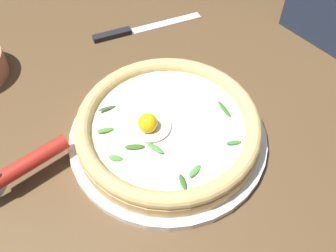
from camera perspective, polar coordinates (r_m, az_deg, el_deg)
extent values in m
cube|color=brown|center=(0.58, 1.89, -4.34)|extent=(2.40, 2.40, 0.03)
cylinder|color=white|center=(0.58, 0.00, -1.61)|extent=(0.30, 0.30, 0.01)
cylinder|color=tan|center=(0.56, 0.00, -0.62)|extent=(0.28, 0.28, 0.02)
torus|color=tan|center=(0.55, 0.00, 0.41)|extent=(0.28, 0.28, 0.02)
cylinder|color=#F5E6BD|center=(0.55, 0.00, 0.15)|extent=(0.23, 0.23, 0.00)
ellipsoid|color=white|center=(0.55, -2.83, 0.27)|extent=(0.07, 0.06, 0.01)
sphere|color=yellow|center=(0.54, -3.13, 0.44)|extent=(0.03, 0.03, 0.03)
ellipsoid|color=#337127|center=(0.57, 8.48, 2.65)|extent=(0.03, 0.01, 0.01)
ellipsoid|color=#376420|center=(0.53, -5.09, -3.16)|extent=(0.02, 0.03, 0.01)
ellipsoid|color=#3B7B36|center=(0.54, 9.99, -2.49)|extent=(0.02, 0.02, 0.01)
ellipsoid|color=#48833D|center=(0.52, -2.02, -3.32)|extent=(0.03, 0.02, 0.01)
ellipsoid|color=#4F9034|center=(0.55, -9.51, -0.62)|extent=(0.01, 0.03, 0.01)
ellipsoid|color=#2F6223|center=(0.49, 2.28, -8.53)|extent=(0.03, 0.02, 0.01)
ellipsoid|color=#53923A|center=(0.52, -7.98, -4.86)|extent=(0.02, 0.02, 0.01)
ellipsoid|color=#579849|center=(0.50, 4.14, -6.79)|extent=(0.02, 0.03, 0.01)
ellipsoid|color=#395C32|center=(0.58, -9.20, 2.70)|extent=(0.01, 0.03, 0.01)
cylinder|color=#AC241A|center=(0.55, -20.05, -5.03)|extent=(0.03, 0.11, 0.02)
cube|color=silver|center=(0.79, -0.35, 15.43)|extent=(0.05, 0.15, 0.00)
cube|color=black|center=(0.76, -8.49, 13.58)|extent=(0.03, 0.08, 0.01)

